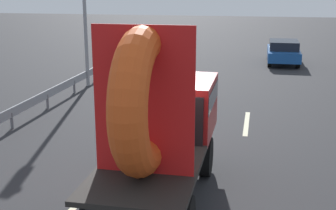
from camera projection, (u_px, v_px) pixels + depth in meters
The scene contains 6 objects.
ground_plane at pixel (154, 185), 10.82m from camera, with size 120.00×120.00×0.00m, color #28282B.
flatbed_truck at pixel (161, 116), 9.86m from camera, with size 2.02×5.31×3.98m.
distant_sedan at pixel (283, 51), 27.16m from camera, with size 1.84×4.30×1.40m.
guardrail at pixel (61, 88), 18.62m from camera, with size 0.10×10.47×0.71m.
lane_dash_left_far at pixel (151, 117), 16.39m from camera, with size 2.45×0.16×0.01m, color beige.
lane_dash_right_far at pixel (247, 123), 15.62m from camera, with size 2.84×0.16×0.01m, color beige.
Camera 1 is at (2.32, -9.68, 4.66)m, focal length 48.26 mm.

